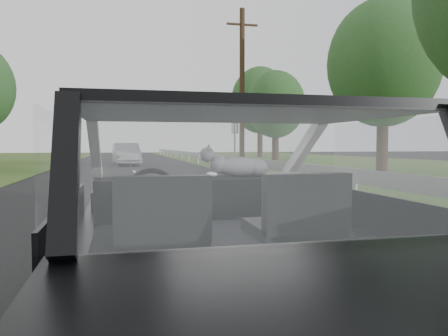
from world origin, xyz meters
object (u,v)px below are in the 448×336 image
cat (240,166)px  other_car (126,154)px  highway_sign (235,144)px  utility_pole (242,89)px  subject_car (221,228)px

cat → other_car: bearing=101.1°
highway_sign → utility_pole: bearing=-105.1°
cat → subject_car: bearing=-105.1°
cat → utility_pole: 20.09m
cat → other_car: other_car is taller
subject_car → utility_pole: bearing=73.9°
other_car → utility_pole: (5.95, -4.77, 3.52)m
cat → highway_sign: 22.98m
subject_car → cat: bearing=65.1°
cat → other_car: (-0.56, 23.87, -0.40)m
highway_sign → utility_pole: size_ratio=0.30×
highway_sign → other_car: bearing=158.4°
other_car → cat: bearing=-93.0°
other_car → highway_sign: size_ratio=1.62×
subject_car → highway_sign: size_ratio=1.57×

